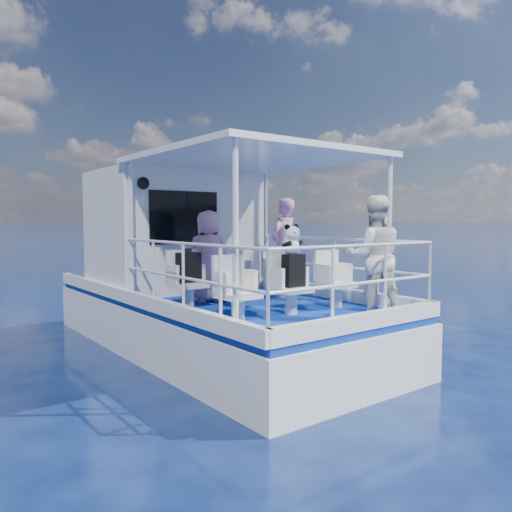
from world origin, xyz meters
The scene contains 20 objects.
ground centered at (0.00, 0.00, 0.00)m, with size 2000.00×2000.00×0.00m, color #08133E.
hull centered at (0.00, 1.00, 0.00)m, with size 3.00×7.00×1.60m, color white.
deck centered at (0.00, 1.00, 0.85)m, with size 2.90×6.90×0.10m, color navy.
cabin centered at (0.00, 2.30, 2.00)m, with size 2.85×2.00×2.20m, color white.
canopy centered at (0.00, -0.20, 3.14)m, with size 3.00×3.20×0.08m, color white.
canopy_posts centered at (0.00, -0.25, 2.00)m, with size 2.77×2.97×2.20m.
railings centered at (0.00, -0.58, 1.40)m, with size 2.84×3.59×1.00m, color white, non-canonical shape.
seat_port_fwd centered at (-0.90, 0.20, 1.09)m, with size 0.48×0.46×0.38m, color silver.
seat_center_fwd centered at (0.00, 0.20, 1.09)m, with size 0.48×0.46×0.38m, color silver.
seat_stbd_fwd centered at (0.90, 0.20, 1.09)m, with size 0.48×0.46×0.38m, color silver.
seat_port_aft centered at (-0.90, -1.10, 1.09)m, with size 0.48×0.46×0.38m, color silver.
seat_center_aft centered at (0.00, -1.10, 1.09)m, with size 0.48×0.46×0.38m, color silver.
seat_stbd_aft centered at (0.90, -1.10, 1.09)m, with size 0.48×0.46×0.38m, color silver.
passenger_port_fwd centered at (-0.36, 0.49, 1.63)m, with size 0.55×0.39×1.46m, color pink.
passenger_stbd_fwd centered at (1.25, 0.54, 1.75)m, with size 0.62×0.41×1.69m, color #F19CC6.
passenger_stbd_aft centered at (0.70, -1.97, 1.71)m, with size 0.79×0.62×1.62m, color white.
backpack_port centered at (-0.90, 0.18, 1.50)m, with size 0.34×0.19×0.44m, color black.
backpack_center centered at (0.01, -1.14, 1.51)m, with size 0.30×0.17×0.45m, color black.
compact_camera centered at (-0.92, 0.18, 1.75)m, with size 0.11×0.07×0.07m, color black.
panda centered at (-0.01, -1.11, 1.93)m, with size 0.27×0.22×0.41m, color white, non-canonical shape.
Camera 1 is at (-4.53, -6.30, 2.19)m, focal length 35.00 mm.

